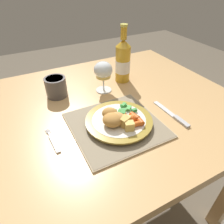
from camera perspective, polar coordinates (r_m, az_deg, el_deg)
name	(u,v)px	position (r m, az deg, el deg)	size (l,w,h in m)	color
ground_plane	(99,207)	(1.36, -3.81, -25.36)	(6.00, 6.00, 0.00)	brown
dining_table	(93,127)	(0.84, -5.55, -4.38)	(1.21, 0.87, 0.74)	tan
placemat	(116,125)	(0.70, 1.14, -3.71)	(0.30, 0.29, 0.01)	tan
dinner_plate	(119,121)	(0.69, 1.97, -2.61)	(0.23, 0.23, 0.02)	white
breaded_croquettes	(113,118)	(0.66, 0.24, -1.70)	(0.09, 0.12, 0.04)	#B77F3D
green_beans_pile	(121,111)	(0.71, 2.47, 0.27)	(0.10, 0.07, 0.02)	#4CA84C
glazed_carrots	(131,119)	(0.67, 5.48, -2.00)	(0.07, 0.08, 0.02)	orange
fork	(54,142)	(0.66, -16.36, -8.16)	(0.02, 0.12, 0.01)	silver
table_knife	(174,116)	(0.77, 17.21, -1.02)	(0.02, 0.18, 0.01)	silver
wine_glass	(103,71)	(0.86, -2.53, 11.50)	(0.08, 0.08, 0.13)	silver
bottle	(123,61)	(0.94, 3.11, 14.30)	(0.07, 0.07, 0.26)	gold
roast_potatoes	(126,123)	(0.65, 4.06, -3.03)	(0.05, 0.06, 0.03)	#E5BC66
drinking_cup	(56,87)	(0.87, -15.72, 7.02)	(0.09, 0.09, 0.08)	#4C4747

